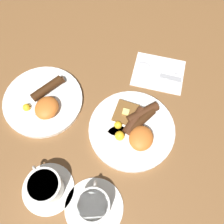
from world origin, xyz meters
name	(u,v)px	position (x,y,z in m)	size (l,w,h in m)	color
ground_plane	(132,130)	(0.00, 0.00, 0.00)	(3.00, 3.00, 0.00)	brown
breakfast_plate_near	(133,128)	(0.00, 0.00, 0.02)	(0.27, 0.27, 0.05)	white
breakfast_plate_far	(43,101)	(0.00, 0.30, 0.01)	(0.26, 0.26, 0.05)	white
teacup_near	(93,206)	(-0.25, 0.03, 0.03)	(0.16, 0.16, 0.07)	white
teacup_far	(46,187)	(-0.25, 0.17, 0.03)	(0.15, 0.15, 0.07)	white
napkin	(158,73)	(0.24, -0.02, 0.00)	(0.14, 0.17, 0.01)	white
knife	(160,75)	(0.22, -0.03, 0.01)	(0.03, 0.16, 0.01)	silver
spoon	(149,67)	(0.25, 0.02, 0.01)	(0.03, 0.16, 0.01)	silver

